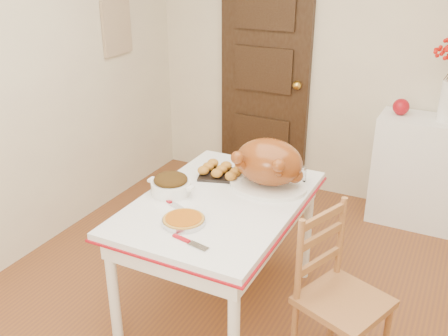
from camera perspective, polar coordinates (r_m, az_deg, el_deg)
The scene contains 17 objects.
floor at distance 3.27m, azimuth 2.04°, elevation -16.82°, with size 3.50×4.00×0.00m, color brown.
wall_back at distance 4.47m, azimuth 13.36°, elevation 11.89°, with size 3.50×0.00×2.50m, color beige.
wall_left at distance 3.68m, azimuth -23.50°, elevation 8.07°, with size 0.00×4.00×2.50m, color beige.
door_back at distance 4.70m, azimuth 4.61°, elevation 10.25°, with size 0.85×0.06×2.06m, color black.
photo_board at distance 4.46m, azimuth -12.00°, elevation 15.26°, with size 0.03×0.35×0.45m, color #CDBB8C.
sideboard at distance 4.38m, azimuth 22.35°, elevation -0.59°, with size 0.90×0.40×0.90m, color white.
kitchen_table at distance 3.13m, azimuth -0.42°, elevation -9.92°, with size 0.89×1.30×0.78m, color white, non-canonical shape.
chair_oak at distance 2.77m, azimuth 13.39°, elevation -14.07°, with size 0.40×0.40×0.91m, color #A36036, non-canonical shape.
apple at distance 4.23m, azimuth 19.32°, elevation 6.52°, with size 0.13×0.13×0.13m, color #9D0B15.
turkey_platter at distance 3.02m, azimuth 5.06°, elevation 0.38°, with size 0.48×0.38×0.30m, color maroon, non-canonical shape.
pumpkin_pie at distance 2.69m, azimuth -4.57°, elevation -5.81°, with size 0.23×0.23×0.05m, color #A54F0C.
stuffing_dish at distance 3.00m, azimuth -6.00°, elevation -1.83°, with size 0.30×0.24×0.12m, color #472C0C, non-canonical shape.
rolls_tray at distance 3.21m, azimuth -0.27°, elevation -0.30°, with size 0.28×0.22×0.07m, color #9A6A1E, non-canonical shape.
pie_server at distance 2.53m, azimuth -3.85°, elevation -8.34°, with size 0.22×0.06×0.01m, color silver, non-canonical shape.
carving_knife at distance 2.87m, azimuth -5.59°, elevation -4.14°, with size 0.25×0.06×0.01m, color silver, non-canonical shape.
drinking_glass at distance 3.30m, azimuth 5.19°, elevation 0.56°, with size 0.06×0.06×0.10m, color white.
shaker_pair at distance 3.18m, azimuth 8.39°, elevation -0.57°, with size 0.10×0.04×0.10m, color white, non-canonical shape.
Camera 1 is at (1.01, -2.26, 2.13)m, focal length 40.59 mm.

